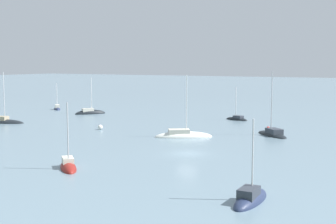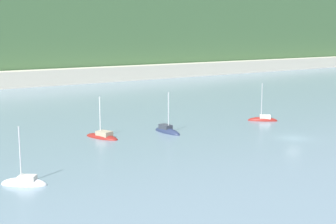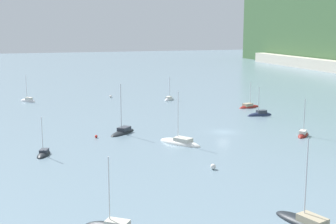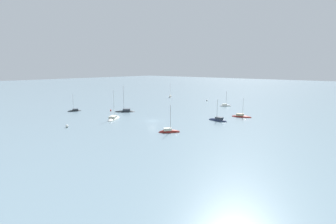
% 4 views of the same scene
% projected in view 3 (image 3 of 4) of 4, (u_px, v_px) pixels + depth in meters
% --- Properties ---
extents(ground_plane, '(600.00, 600.00, 0.00)m').
position_uv_depth(ground_plane, '(223.00, 132.00, 94.55)').
color(ground_plane, slate).
extents(sailboat_0, '(5.11, 5.00, 8.37)m').
position_uv_depth(sailboat_0, '(28.00, 101.00, 132.30)').
color(sailboat_0, silver).
rests_on(sailboat_0, ground_plane).
extents(sailboat_1, '(7.23, 7.14, 10.56)m').
position_uv_depth(sailboat_1, '(123.00, 132.00, 93.59)').
color(sailboat_1, black).
rests_on(sailboat_1, ground_plane).
extents(sailboat_2, '(5.23, 5.13, 7.96)m').
position_uv_depth(sailboat_2, '(303.00, 135.00, 91.34)').
color(sailboat_2, maroon).
rests_on(sailboat_2, ground_plane).
extents(sailboat_3, '(8.94, 7.22, 10.43)m').
position_uv_depth(sailboat_3, '(180.00, 143.00, 85.15)').
color(sailboat_3, white).
rests_on(sailboat_3, ground_plane).
extents(sailboat_5, '(5.42, 3.29, 7.06)m').
position_uv_depth(sailboat_5, '(44.00, 154.00, 77.76)').
color(sailboat_5, black).
rests_on(sailboat_5, ground_plane).
extents(sailboat_7, '(4.97, 4.73, 7.36)m').
position_uv_depth(sailboat_7, '(169.00, 100.00, 135.39)').
color(sailboat_7, silver).
rests_on(sailboat_7, ground_plane).
extents(sailboat_8, '(4.08, 7.05, 7.25)m').
position_uv_depth(sailboat_8, '(249.00, 107.00, 122.95)').
color(sailboat_8, maroon).
rests_on(sailboat_8, ground_plane).
extents(sailboat_9, '(8.90, 4.86, 10.30)m').
position_uv_depth(sailboat_9, '(308.00, 224.00, 50.30)').
color(sailboat_9, black).
rests_on(sailboat_9, ground_plane).
extents(sailboat_10, '(1.95, 6.44, 7.68)m').
position_uv_depth(sailboat_10, '(260.00, 115.00, 111.93)').
color(sailboat_10, '#232D4C').
rests_on(sailboat_10, ground_plane).
extents(mooring_buoy_0, '(0.83, 0.83, 0.83)m').
position_uv_depth(mooring_buoy_0, '(213.00, 167.00, 69.93)').
color(mooring_buoy_0, white).
rests_on(mooring_buoy_0, ground_plane).
extents(mooring_buoy_1, '(0.80, 0.80, 0.80)m').
position_uv_depth(mooring_buoy_1, '(111.00, 96.00, 139.53)').
color(mooring_buoy_1, white).
rests_on(mooring_buoy_1, ground_plane).
extents(mooring_buoy_2, '(0.57, 0.57, 0.57)m').
position_uv_depth(mooring_buoy_2, '(96.00, 136.00, 89.62)').
color(mooring_buoy_2, red).
rests_on(mooring_buoy_2, ground_plane).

